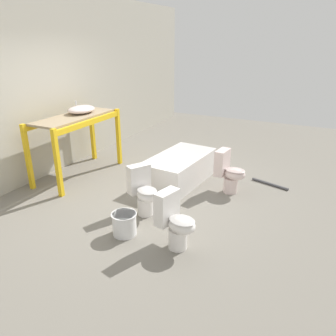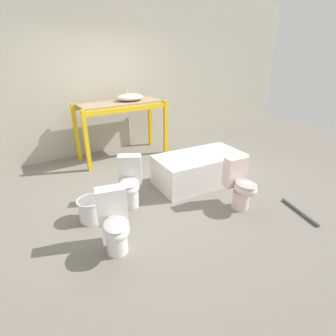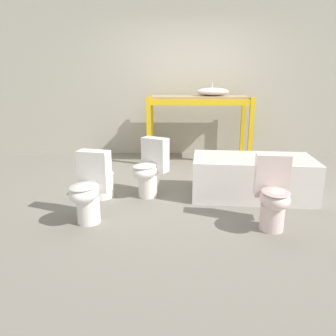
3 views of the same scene
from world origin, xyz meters
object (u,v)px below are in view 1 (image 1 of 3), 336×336
at_px(toilet_near, 175,221).
at_px(toilet_extra, 144,191).
at_px(toilet_far, 229,172).
at_px(bathtub_main, 180,167).
at_px(sink_basin, 81,109).
at_px(bucket_white, 124,223).

bearing_deg(toilet_near, toilet_extra, 68.17).
height_order(toilet_far, toilet_extra, same).
distance_m(bathtub_main, toilet_near, 1.96).
relative_size(sink_basin, toilet_far, 0.78).
relative_size(toilet_near, toilet_extra, 1.00).
relative_size(sink_basin, bucket_white, 1.67).
relative_size(sink_basin, toilet_extra, 0.78).
xyz_separation_m(toilet_near, toilet_extra, (0.55, 0.76, 0.00)).
bearing_deg(sink_basin, bathtub_main, -80.18).
relative_size(toilet_near, bucket_white, 2.14).
bearing_deg(bucket_white, toilet_extra, 5.59).
height_order(bathtub_main, toilet_far, toilet_far).
bearing_deg(bucket_white, toilet_near, -85.97).
bearing_deg(toilet_extra, toilet_far, -5.13).
xyz_separation_m(sink_basin, toilet_near, (-1.48, -2.58, -0.83)).
bearing_deg(toilet_far, sink_basin, 102.33).
bearing_deg(bathtub_main, bucket_white, -172.91).
bearing_deg(toilet_extra, toilet_near, -95.57).
height_order(sink_basin, bathtub_main, sink_basin).
xyz_separation_m(toilet_near, toilet_far, (1.79, -0.12, 0.00)).
relative_size(toilet_extra, bucket_white, 2.14).
xyz_separation_m(toilet_far, bucket_white, (-1.84, 0.82, -0.19)).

